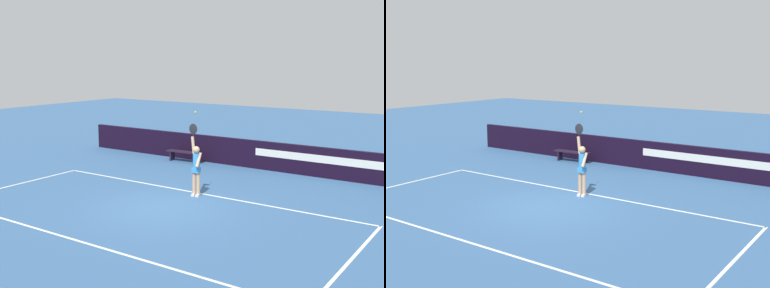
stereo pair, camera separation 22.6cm
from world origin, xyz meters
TOP-DOWN VIEW (x-y plane):
  - ground_plane at (0.00, 0.00)m, footprint 60.00×60.00m
  - court_lines at (0.00, -0.70)m, footprint 11.90×5.36m
  - back_wall at (0.01, 6.38)m, footprint 17.78×0.19m
  - tennis_player at (0.19, 1.60)m, footprint 0.45×0.38m
  - tennis_ball at (0.16, 1.59)m, footprint 0.07×0.07m
  - courtside_bench_near at (-3.21, 5.78)m, footprint 1.71×0.46m

SIDE VIEW (x-z plane):
  - ground_plane at x=0.00m, z-range 0.00..0.00m
  - court_lines at x=0.00m, z-range 0.00..0.00m
  - courtside_bench_near at x=-3.21m, z-range 0.13..0.59m
  - back_wall at x=0.01m, z-range 0.00..1.15m
  - tennis_player at x=0.19m, z-range -0.20..2.17m
  - tennis_ball at x=0.16m, z-range 2.70..2.77m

